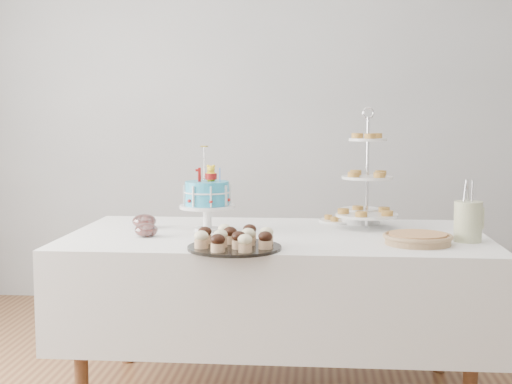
# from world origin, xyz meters

# --- Properties ---
(walls) EXTENTS (5.04, 4.04, 2.70)m
(walls) POSITION_xyz_m (0.00, 0.00, 1.35)
(walls) COLOR gray
(walls) RESTS_ON floor
(table) EXTENTS (1.92, 1.02, 0.77)m
(table) POSITION_xyz_m (0.00, 0.30, 0.54)
(table) COLOR white
(table) RESTS_ON floor
(birthday_cake) EXTENTS (0.26, 0.26, 0.40)m
(birthday_cake) POSITION_xyz_m (-0.33, 0.35, 0.88)
(birthday_cake) COLOR white
(birthday_cake) RESTS_ON table
(cupcake_tray) EXTENTS (0.39, 0.39, 0.09)m
(cupcake_tray) POSITION_xyz_m (-0.15, -0.10, 0.81)
(cupcake_tray) COLOR black
(cupcake_tray) RESTS_ON table
(pie) EXTENTS (0.30, 0.30, 0.05)m
(pie) POSITION_xyz_m (0.61, 0.08, 0.80)
(pie) COLOR tan
(pie) RESTS_ON table
(tiered_stand) EXTENTS (0.30, 0.30, 0.59)m
(tiered_stand) POSITION_xyz_m (0.43, 0.50, 1.01)
(tiered_stand) COLOR silver
(tiered_stand) RESTS_ON table
(plate_stack) EXTENTS (0.20, 0.20, 0.08)m
(plate_stack) POSITION_xyz_m (0.41, 0.66, 0.81)
(plate_stack) COLOR white
(plate_stack) RESTS_ON table
(pastry_plate) EXTENTS (0.22, 0.22, 0.03)m
(pastry_plate) POSITION_xyz_m (0.31, 0.70, 0.78)
(pastry_plate) COLOR white
(pastry_plate) RESTS_ON table
(jam_bowl_a) EXTENTS (0.10, 0.10, 0.06)m
(jam_bowl_a) POSITION_xyz_m (-0.58, 0.17, 0.80)
(jam_bowl_a) COLOR silver
(jam_bowl_a) RESTS_ON table
(jam_bowl_b) EXTENTS (0.12, 0.12, 0.07)m
(jam_bowl_b) POSITION_xyz_m (-0.65, 0.42, 0.80)
(jam_bowl_b) COLOR silver
(jam_bowl_b) RESTS_ON table
(utensil_pitcher) EXTENTS (0.13, 0.12, 0.27)m
(utensil_pitcher) POSITION_xyz_m (0.84, 0.17, 0.87)
(utensil_pitcher) COLOR beige
(utensil_pitcher) RESTS_ON table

